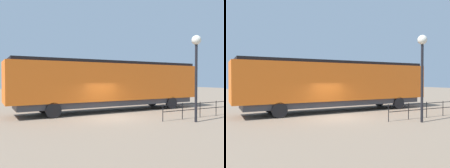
# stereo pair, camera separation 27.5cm
# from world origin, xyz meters

# --- Properties ---
(ground_plane) EXTENTS (120.00, 120.00, 0.00)m
(ground_plane) POSITION_xyz_m (0.00, 0.00, 0.00)
(ground_plane) COLOR #84705B
(locomotive) EXTENTS (3.12, 16.98, 4.23)m
(locomotive) POSITION_xyz_m (-3.06, 2.33, 2.37)
(locomotive) COLOR orange
(locomotive) RESTS_ON ground_plane
(lamp_post) EXTENTS (0.59, 0.59, 5.48)m
(lamp_post) POSITION_xyz_m (4.16, 3.86, 4.16)
(lamp_post) COLOR black
(lamp_post) RESTS_ON ground_plane
(platform_fence) EXTENTS (0.05, 12.03, 1.11)m
(platform_fence) POSITION_xyz_m (3.01, 8.14, 0.72)
(platform_fence) COLOR black
(platform_fence) RESTS_ON ground_plane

